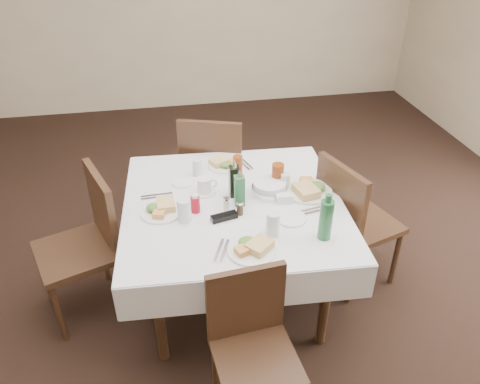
{
  "coord_description": "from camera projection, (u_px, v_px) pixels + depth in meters",
  "views": [
    {
      "loc": [
        -0.3,
        -2.33,
        2.36
      ],
      "look_at": [
        0.14,
        0.06,
        0.8
      ],
      "focal_mm": 35.0,
      "sensor_mm": 36.0,
      "label": 1
    }
  ],
  "objects": [
    {
      "name": "ground_plane",
      "position": [
        221.0,
        295.0,
        3.25
      ],
      "size": [
        7.0,
        7.0,
        0.0
      ],
      "primitive_type": "plane",
      "color": "black"
    },
    {
      "name": "room_shell",
      "position": [
        214.0,
        47.0,
        2.32
      ],
      "size": [
        6.04,
        7.04,
        2.8
      ],
      "color": "#BCA98F",
      "rests_on": "ground"
    },
    {
      "name": "dining_table",
      "position": [
        234.0,
        213.0,
        2.9
      ],
      "size": [
        1.41,
        1.41,
        0.76
      ],
      "color": "black",
      "rests_on": "ground"
    },
    {
      "name": "chair_north",
      "position": [
        213.0,
        166.0,
        3.63
      ],
      "size": [
        0.59,
        0.59,
        0.99
      ],
      "color": "black",
      "rests_on": "ground"
    },
    {
      "name": "chair_south",
      "position": [
        251.0,
        338.0,
        2.33
      ],
      "size": [
        0.44,
        0.44,
        0.85
      ],
      "color": "black",
      "rests_on": "ground"
    },
    {
      "name": "chair_east",
      "position": [
        350.0,
        217.0,
        3.09
      ],
      "size": [
        0.57,
        0.57,
        0.96
      ],
      "color": "black",
      "rests_on": "ground"
    },
    {
      "name": "chair_west",
      "position": [
        89.0,
        237.0,
        2.9
      ],
      "size": [
        0.59,
        0.59,
        0.97
      ],
      "color": "black",
      "rests_on": "ground"
    },
    {
      "name": "meal_north",
      "position": [
        224.0,
        163.0,
        3.22
      ],
      "size": [
        0.23,
        0.23,
        0.05
      ],
      "color": "white",
      "rests_on": "dining_table"
    },
    {
      "name": "meal_south",
      "position": [
        252.0,
        247.0,
        2.46
      ],
      "size": [
        0.26,
        0.26,
        0.06
      ],
      "color": "white",
      "rests_on": "dining_table"
    },
    {
      "name": "meal_east",
      "position": [
        309.0,
        189.0,
        2.93
      ],
      "size": [
        0.3,
        0.3,
        0.07
      ],
      "color": "white",
      "rests_on": "dining_table"
    },
    {
      "name": "meal_west",
      "position": [
        161.0,
        209.0,
        2.76
      ],
      "size": [
        0.25,
        0.25,
        0.06
      ],
      "color": "white",
      "rests_on": "dining_table"
    },
    {
      "name": "side_plate_a",
      "position": [
        183.0,
        182.0,
        3.04
      ],
      "size": [
        0.14,
        0.14,
        0.01
      ],
      "color": "white",
      "rests_on": "dining_table"
    },
    {
      "name": "side_plate_b",
      "position": [
        291.0,
        218.0,
        2.7
      ],
      "size": [
        0.18,
        0.18,
        0.01
      ],
      "color": "white",
      "rests_on": "dining_table"
    },
    {
      "name": "water_n",
      "position": [
        197.0,
        167.0,
        3.1
      ],
      "size": [
        0.06,
        0.06,
        0.12
      ],
      "color": "silver",
      "rests_on": "dining_table"
    },
    {
      "name": "water_s",
      "position": [
        273.0,
        224.0,
        2.55
      ],
      "size": [
        0.08,
        0.08,
        0.14
      ],
      "color": "silver",
      "rests_on": "dining_table"
    },
    {
      "name": "water_e",
      "position": [
        285.0,
        182.0,
        2.95
      ],
      "size": [
        0.06,
        0.06,
        0.11
      ],
      "color": "silver",
      "rests_on": "dining_table"
    },
    {
      "name": "water_w",
      "position": [
        184.0,
        210.0,
        2.66
      ],
      "size": [
        0.08,
        0.08,
        0.14
      ],
      "color": "silver",
      "rests_on": "dining_table"
    },
    {
      "name": "iced_tea_a",
      "position": [
        238.0,
        165.0,
        3.11
      ],
      "size": [
        0.06,
        0.06,
        0.13
      ],
      "color": "maroon",
      "rests_on": "dining_table"
    },
    {
      "name": "iced_tea_b",
      "position": [
        278.0,
        176.0,
        2.97
      ],
      "size": [
        0.08,
        0.08,
        0.16
      ],
      "color": "maroon",
      "rests_on": "dining_table"
    },
    {
      "name": "bread_basket",
      "position": [
        269.0,
        188.0,
        2.93
      ],
      "size": [
        0.23,
        0.23,
        0.08
      ],
      "color": "silver",
      "rests_on": "dining_table"
    },
    {
      "name": "oil_cruet_dark",
      "position": [
        234.0,
        180.0,
        2.86
      ],
      "size": [
        0.06,
        0.06,
        0.26
      ],
      "color": "black",
      "rests_on": "dining_table"
    },
    {
      "name": "oil_cruet_green",
      "position": [
        239.0,
        189.0,
        2.78
      ],
      "size": [
        0.06,
        0.06,
        0.25
      ],
      "color": "#296A3D",
      "rests_on": "dining_table"
    },
    {
      "name": "ketchup_bottle",
      "position": [
        195.0,
        204.0,
        2.74
      ],
      "size": [
        0.06,
        0.06,
        0.12
      ],
      "color": "#AC0D21",
      "rests_on": "dining_table"
    },
    {
      "name": "salt_shaker",
      "position": [
        226.0,
        204.0,
        2.77
      ],
      "size": [
        0.04,
        0.04,
        0.08
      ],
      "color": "white",
      "rests_on": "dining_table"
    },
    {
      "name": "pepper_shaker",
      "position": [
        240.0,
        208.0,
        2.73
      ],
      "size": [
        0.04,
        0.04,
        0.09
      ],
      "color": "#392D1C",
      "rests_on": "dining_table"
    },
    {
      "name": "coffee_mug",
      "position": [
        204.0,
        186.0,
        2.92
      ],
      "size": [
        0.16,
        0.14,
        0.11
      ],
      "color": "white",
      "rests_on": "dining_table"
    },
    {
      "name": "sunglasses",
      "position": [
        224.0,
        217.0,
        2.7
      ],
      "size": [
        0.16,
        0.08,
        0.03
      ],
      "color": "black",
      "rests_on": "dining_table"
    },
    {
      "name": "green_bottle",
      "position": [
        326.0,
        219.0,
        2.5
      ],
      "size": [
        0.07,
        0.07,
        0.28
      ],
      "color": "#296A3D",
      "rests_on": "dining_table"
    },
    {
      "name": "sugar_caddy",
      "position": [
        284.0,
        198.0,
        2.85
      ],
      "size": [
        0.11,
        0.07,
        0.05
      ],
      "color": "white",
      "rests_on": "dining_table"
    },
    {
      "name": "cutlery_n",
      "position": [
        245.0,
        164.0,
        3.25
      ],
      "size": [
        0.09,
        0.18,
        0.01
      ],
      "color": "silver",
      "rests_on": "dining_table"
    },
    {
      "name": "cutlery_s",
      "position": [
        222.0,
        250.0,
        2.46
      ],
      "size": [
        0.11,
        0.19,
        0.01
      ],
      "color": "silver",
      "rests_on": "dining_table"
    },
    {
      "name": "cutlery_e",
      "position": [
        308.0,
        212.0,
        2.76
      ],
      "size": [
        0.21,
        0.09,
        0.01
      ],
      "color": "silver",
      "rests_on": "dining_table"
    },
    {
      "name": "cutlery_w",
      "position": [
        157.0,
        196.0,
        2.9
      ],
      "size": [
        0.2,
        0.06,
        0.01
      ],
      "color": "silver",
      "rests_on": "dining_table"
    }
  ]
}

